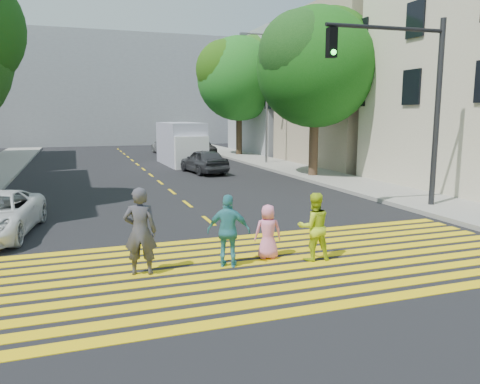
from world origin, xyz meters
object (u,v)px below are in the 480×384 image
pedestrian_man (140,231)px  pedestrian_woman (314,227)px  pedestrian_child (268,232)px  white_van (182,145)px  pedestrian_extra (229,231)px  traffic_signal (409,87)px  dark_car_parked (198,148)px  tree_right_near (317,61)px  dark_car_near (204,161)px  silver_car (167,146)px  tree_right_far (240,74)px

pedestrian_man → pedestrian_woman: bearing=-170.1°
pedestrian_child → white_van: size_ratio=0.21×
pedestrian_extra → traffic_signal: (7.66, 3.84, 3.43)m
pedestrian_extra → pedestrian_man: bearing=20.9°
dark_car_parked → traffic_signal: (1.68, -22.44, 3.52)m
tree_right_near → pedestrian_extra: tree_right_near is taller
tree_right_near → dark_car_near: tree_right_near is taller
pedestrian_man → traffic_signal: 10.78m
pedestrian_man → dark_car_parked: size_ratio=0.43×
dark_car_near → dark_car_parked: (2.17, 9.90, 0.02)m
silver_car → traffic_signal: traffic_signal is taller
tree_right_near → silver_car: size_ratio=1.83×
tree_right_far → traffic_signal: tree_right_far is taller
dark_car_parked → white_van: (-2.37, -5.01, 0.61)m
pedestrian_child → white_van: 21.16m
pedestrian_child → dark_car_parked: 26.47m
tree_right_near → traffic_signal: tree_right_near is taller
tree_right_far → dark_car_near: size_ratio=2.35×
tree_right_far → dark_car_parked: 6.78m
tree_right_near → dark_car_near: (-5.09, 3.73, -5.35)m
pedestrian_child → tree_right_far: bearing=-94.8°
pedestrian_woman → pedestrian_child: 1.06m
tree_right_far → pedestrian_child: tree_right_far is taller
tree_right_near → pedestrian_woman: (-6.90, -12.85, -5.25)m
silver_car → pedestrian_extra: bearing=78.8°
pedestrian_extra → traffic_signal: size_ratio=0.25×
tree_right_far → traffic_signal: bearing=-94.8°
traffic_signal → pedestrian_extra: bearing=-150.7°
tree_right_far → traffic_signal: (-1.88, -22.63, -2.24)m
tree_right_far → dark_car_parked: tree_right_far is taller
silver_car → tree_right_far: bearing=140.0°
pedestrian_man → silver_car: bearing=-87.3°
pedestrian_man → white_van: size_ratio=0.31×
pedestrian_child → dark_car_near: (2.76, 16.11, 0.06)m
tree_right_far → pedestrian_extra: bearing=-109.8°
pedestrian_extra → white_van: bearing=-75.3°
pedestrian_child → pedestrian_extra: 1.10m
dark_car_near → pedestrian_man: bearing=62.7°
pedestrian_child → dark_car_parked: (4.93, 26.01, 0.08)m
pedestrian_woman → tree_right_near: bearing=-111.2°
dark_car_near → white_van: bearing=-95.7°
silver_car → dark_car_parked: size_ratio=1.12×
silver_car → pedestrian_child: bearing=80.7°
dark_car_parked → silver_car: bearing=104.4°
pedestrian_child → traffic_signal: (6.61, 3.57, 3.60)m
dark_car_parked → tree_right_near: bearing=-85.6°
silver_car → dark_car_parked: bearing=108.9°
pedestrian_extra → silver_car: size_ratio=0.33×
pedestrian_woman → pedestrian_extra: 2.00m
tree_right_near → pedestrian_man: bearing=-130.7°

